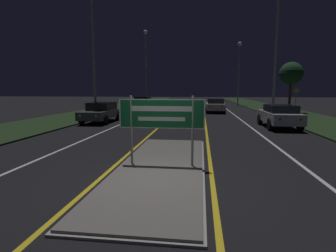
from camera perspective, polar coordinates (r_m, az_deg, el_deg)
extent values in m
plane|color=black|center=(6.98, -2.56, -11.27)|extent=(160.00, 160.00, 0.00)
cube|color=#999993|center=(7.85, -1.39, -8.88)|extent=(2.50, 7.81, 0.05)
cube|color=#66605B|center=(7.84, -1.39, -8.71)|extent=(2.38, 7.69, 0.10)
cube|color=#1E3319|center=(28.63, -14.63, 3.10)|extent=(5.00, 100.00, 0.08)
cube|color=#1E3319|center=(27.88, 24.68, 2.52)|extent=(5.00, 100.00, 0.08)
cube|color=gold|center=(31.68, 2.53, 3.72)|extent=(0.12, 70.00, 0.01)
cube|color=gold|center=(31.58, 7.77, 3.64)|extent=(0.12, 70.00, 0.01)
cube|color=silver|center=(32.02, -2.40, 3.76)|extent=(0.12, 70.00, 0.01)
cube|color=silver|center=(31.73, 12.76, 3.54)|extent=(0.12, 70.00, 0.01)
cube|color=silver|center=(32.66, -7.61, 3.78)|extent=(0.10, 70.00, 0.01)
cube|color=silver|center=(32.15, 18.10, 3.40)|extent=(0.10, 70.00, 0.01)
cylinder|color=#9E9E99|center=(7.79, -7.96, -0.87)|extent=(0.07, 0.07, 2.03)
cylinder|color=#9E9E99|center=(7.53, 5.36, -1.14)|extent=(0.07, 0.07, 2.03)
cube|color=#146033|center=(7.55, -1.43, 2.68)|extent=(2.49, 0.04, 0.84)
cube|color=white|center=(7.52, -1.45, 2.67)|extent=(2.49, 0.00, 0.84)
cube|color=#146033|center=(7.52, -1.46, 2.67)|extent=(2.42, 0.01, 0.79)
cube|color=white|center=(7.51, -1.47, 3.78)|extent=(1.75, 0.01, 0.15)
cube|color=white|center=(7.53, -1.46, 1.54)|extent=(1.37, 0.01, 0.12)
cylinder|color=#9E9E99|center=(20.05, -15.89, 14.03)|extent=(0.18, 0.18, 9.08)
cylinder|color=#9E9E99|center=(37.87, -4.83, 11.97)|extent=(0.18, 0.18, 10.05)
sphere|color=white|center=(38.60, -4.92, 19.69)|extent=(0.58, 0.58, 0.58)
cylinder|color=#9E9E99|center=(21.85, 22.46, 14.85)|extent=(0.18, 0.18, 10.33)
cylinder|color=#9E9E99|center=(39.77, 15.13, 10.49)|extent=(0.18, 0.18, 8.61)
sphere|color=white|center=(40.25, 15.37, 16.87)|extent=(0.57, 0.57, 0.57)
cube|color=#B7B7BC|center=(17.33, 22.96, 1.86)|extent=(1.70, 4.25, 0.62)
cube|color=black|center=(17.04, 23.28, 3.52)|extent=(1.50, 2.21, 0.43)
sphere|color=red|center=(15.16, 23.19, 1.37)|extent=(0.14, 0.14, 0.14)
sphere|color=red|center=(15.49, 26.94, 1.27)|extent=(0.14, 0.14, 0.14)
cylinder|color=black|center=(18.44, 19.38, 1.39)|extent=(0.22, 0.71, 0.71)
cylinder|color=black|center=(18.85, 24.20, 1.28)|extent=(0.22, 0.71, 0.71)
cylinder|color=black|center=(15.89, 21.36, 0.33)|extent=(0.22, 0.71, 0.71)
cylinder|color=black|center=(16.36, 26.87, 0.22)|extent=(0.22, 0.71, 0.71)
cube|color=silver|center=(27.24, 10.20, 4.25)|extent=(1.76, 4.25, 0.63)
cube|color=black|center=(26.96, 10.25, 5.36)|extent=(1.55, 2.21, 0.45)
sphere|color=red|center=(25.11, 9.20, 4.16)|extent=(0.14, 0.14, 0.14)
sphere|color=red|center=(25.17, 11.69, 4.11)|extent=(0.14, 0.14, 0.14)
cylinder|color=black|center=(28.54, 8.37, 3.82)|extent=(0.22, 0.64, 0.64)
cylinder|color=black|center=(28.62, 11.73, 3.75)|extent=(0.22, 0.64, 0.64)
cylinder|color=black|center=(25.91, 8.48, 3.42)|extent=(0.22, 0.64, 0.64)
cylinder|color=black|center=(26.00, 12.18, 3.34)|extent=(0.22, 0.64, 0.64)
cube|color=#4C514C|center=(19.23, -14.40, 2.56)|extent=(1.71, 4.31, 0.55)
cube|color=black|center=(19.43, -14.18, 4.23)|extent=(1.51, 2.24, 0.54)
sphere|color=white|center=(17.49, -18.60, 2.12)|extent=(0.14, 0.14, 0.14)
sphere|color=white|center=(17.05, -15.38, 2.12)|extent=(0.14, 0.14, 0.14)
cylinder|color=black|center=(18.36, -18.28, 1.31)|extent=(0.22, 0.64, 0.64)
cylinder|color=black|center=(17.72, -13.50, 1.27)|extent=(0.22, 0.64, 0.64)
cylinder|color=black|center=(20.79, -15.13, 2.16)|extent=(0.22, 0.64, 0.64)
cylinder|color=black|center=(20.23, -10.84, 2.14)|extent=(0.22, 0.64, 0.64)
cube|color=black|center=(32.23, -5.62, 4.98)|extent=(1.87, 4.00, 0.69)
cube|color=black|center=(32.44, -5.54, 6.01)|extent=(1.64, 2.08, 0.45)
sphere|color=white|center=(30.44, -7.52, 4.94)|extent=(0.14, 0.14, 0.14)
sphere|color=white|center=(30.17, -5.38, 4.95)|extent=(0.14, 0.14, 0.14)
cylinder|color=black|center=(31.26, -7.72, 4.22)|extent=(0.22, 0.68, 0.68)
cylinder|color=black|center=(30.85, -4.50, 4.22)|extent=(0.22, 0.68, 0.68)
cylinder|color=black|center=(33.66, -6.63, 4.49)|extent=(0.22, 0.68, 0.68)
cylinder|color=black|center=(33.28, -3.63, 4.49)|extent=(0.22, 0.68, 0.68)
cylinder|color=#9E9E99|center=(27.14, 26.03, 4.74)|extent=(0.06, 0.06, 2.21)
cube|color=yellow|center=(27.12, 26.16, 6.94)|extent=(0.60, 0.02, 0.60)
cylinder|color=#4C3823|center=(28.28, 24.98, 6.00)|extent=(0.24, 0.24, 3.30)
sphere|color=#1E4223|center=(28.32, 25.24, 10.32)|extent=(2.17, 2.17, 2.17)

